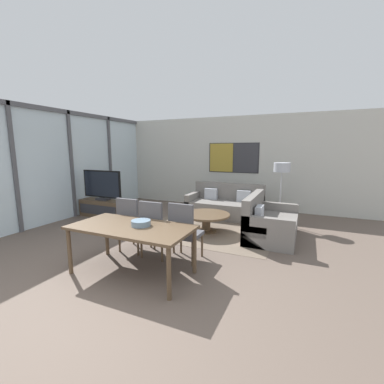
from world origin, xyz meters
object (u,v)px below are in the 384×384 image
Objects in this scene: tv_console at (103,208)px; dining_chair_left at (132,222)px; coffee_table at (206,218)px; dining_table at (131,231)px; dining_chair_centre at (155,227)px; sofa_side at (268,224)px; dining_chair_right at (184,230)px; fruit_bowl at (141,223)px; floor_lamp at (282,171)px; television at (102,185)px; sofa_main at (225,206)px.

tv_console is 2.78m from dining_chair_left.
tv_console is at bearing 178.65° from coffee_table.
dining_table is at bearing -40.45° from tv_console.
dining_chair_centre is at bearing -100.04° from coffee_table.
sofa_side reaches higher than tv_console.
dining_chair_right is 3.49× the size of fruit_bowl.
dining_chair_left is 1.02m from dining_chair_right.
floor_lamp is at bearing 65.70° from fruit_bowl.
sofa_side is 2.43m from dining_chair_centre.
dining_chair_right is at bearing 148.72° from sofa_side.
dining_table is 1.19× the size of floor_lamp.
sofa_side reaches higher than coffee_table.
television is 1.26× the size of dining_chair_right.
dining_chair_left is 0.91m from fruit_bowl.
television reaches higher than coffee_table.
dining_chair_right is 0.76m from fruit_bowl.
sofa_main is 3.75m from dining_table.
dining_chair_left is at bearing -36.68° from television.
sofa_side is at bearing 40.15° from dining_chair_left.
dining_chair_left and dining_chair_centre have the same top height.
dining_chair_right is (3.24, -1.65, -0.32)m from television.
dining_table is (-1.58, -2.44, 0.37)m from sofa_side.
dining_table is 1.81× the size of dining_chair_right.
tv_console is 3.61m from dining_table.
fruit_bowl is (2.85, -2.26, -0.09)m from television.
dining_table is 0.18m from fruit_bowl.
tv_console is at bearing 139.55° from dining_table.
coffee_table is 1.79m from dining_chair_left.
television reaches higher than sofa_main.
floor_lamp is at bearing 42.94° from coffee_table.
floor_lamp is (1.42, -0.14, 1.01)m from sofa_main.
dining_chair_left is 0.65× the size of floor_lamp.
sofa_side is (4.31, 0.12, -0.58)m from television.
sofa_side is 1.52m from floor_lamp.
coffee_table is 0.59× the size of dining_table.
dining_table is at bearing -40.46° from television.
tv_console is 3.65m from dining_chair_right.
dining_chair_centre reaches higher than coffee_table.
tv_console is at bearing -90.00° from television.
television reaches higher than dining_table.
television is 3.07m from coffee_table.
coffee_table is 2.30m from dining_table.
floor_lamp reaches higher than sofa_main.
tv_console is 0.67× the size of sofa_main.
fruit_bowl is at bearing -43.84° from dining_chair_left.
dining_chair_centre is (2.73, -1.71, -0.32)m from television.
floor_lamp is (4.44, 1.25, 1.06)m from tv_console.
fruit_bowl is (-1.46, -2.38, 0.49)m from sofa_side.
fruit_bowl is at bearing 148.43° from sofa_side.
sofa_side reaches higher than fruit_bowl.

